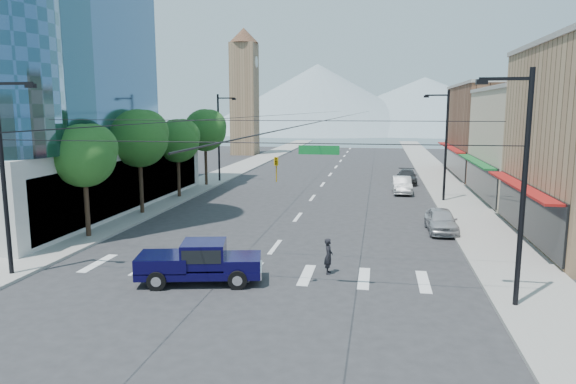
# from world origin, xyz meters

# --- Properties ---
(ground) EXTENTS (160.00, 160.00, 0.00)m
(ground) POSITION_xyz_m (0.00, 0.00, 0.00)
(ground) COLOR #28282B
(ground) RESTS_ON ground
(sidewalk_left) EXTENTS (4.00, 120.00, 0.15)m
(sidewalk_left) POSITION_xyz_m (-12.00, 40.00, 0.07)
(sidewalk_left) COLOR gray
(sidewalk_left) RESTS_ON ground
(sidewalk_right) EXTENTS (4.00, 120.00, 0.15)m
(sidewalk_right) POSITION_xyz_m (12.00, 40.00, 0.07)
(sidewalk_right) COLOR gray
(sidewalk_right) RESTS_ON ground
(shop_mid) EXTENTS (12.00, 14.00, 9.00)m
(shop_mid) POSITION_xyz_m (20.00, 24.00, 4.50)
(shop_mid) COLOR tan
(shop_mid) RESTS_ON ground
(shop_far) EXTENTS (12.00, 18.00, 10.00)m
(shop_far) POSITION_xyz_m (20.00, 40.00, 5.00)
(shop_far) COLOR brown
(shop_far) RESTS_ON ground
(clock_tower) EXTENTS (4.80, 4.80, 20.40)m
(clock_tower) POSITION_xyz_m (-16.50, 62.00, 10.64)
(clock_tower) COLOR #8C6B4C
(clock_tower) RESTS_ON ground
(mountain_left) EXTENTS (80.00, 80.00, 22.00)m
(mountain_left) POSITION_xyz_m (-15.00, 150.00, 11.00)
(mountain_left) COLOR gray
(mountain_left) RESTS_ON ground
(mountain_right) EXTENTS (90.00, 90.00, 18.00)m
(mountain_right) POSITION_xyz_m (20.00, 160.00, 9.00)
(mountain_right) COLOR gray
(mountain_right) RESTS_ON ground
(tree_near) EXTENTS (3.65, 3.64, 6.71)m
(tree_near) POSITION_xyz_m (-11.07, 6.10, 4.99)
(tree_near) COLOR black
(tree_near) RESTS_ON ground
(tree_midnear) EXTENTS (4.09, 4.09, 7.52)m
(tree_midnear) POSITION_xyz_m (-11.07, 13.10, 5.59)
(tree_midnear) COLOR black
(tree_midnear) RESTS_ON ground
(tree_midfar) EXTENTS (3.65, 3.64, 6.71)m
(tree_midfar) POSITION_xyz_m (-11.07, 20.10, 4.99)
(tree_midfar) COLOR black
(tree_midfar) RESTS_ON ground
(tree_far) EXTENTS (4.09, 4.09, 7.52)m
(tree_far) POSITION_xyz_m (-11.07, 27.10, 5.59)
(tree_far) COLOR black
(tree_far) RESTS_ON ground
(signal_rig) EXTENTS (21.80, 0.20, 9.00)m
(signal_rig) POSITION_xyz_m (0.19, -1.00, 4.64)
(signal_rig) COLOR black
(signal_rig) RESTS_ON ground
(lamp_pole_nw) EXTENTS (2.00, 0.25, 9.00)m
(lamp_pole_nw) POSITION_xyz_m (-10.67, 30.00, 4.94)
(lamp_pole_nw) COLOR black
(lamp_pole_nw) RESTS_ON ground
(lamp_pole_ne) EXTENTS (2.00, 0.25, 9.00)m
(lamp_pole_ne) POSITION_xyz_m (10.67, 22.00, 4.94)
(lamp_pole_ne) COLOR black
(lamp_pole_ne) RESTS_ON ground
(pickup_truck) EXTENTS (5.70, 3.02, 1.84)m
(pickup_truck) POSITION_xyz_m (-2.09, -0.29, 0.96)
(pickup_truck) COLOR #090734
(pickup_truck) RESTS_ON ground
(pedestrian) EXTENTS (0.45, 0.64, 1.66)m
(pedestrian) POSITION_xyz_m (3.35, 1.95, 0.83)
(pedestrian) COLOR black
(pedestrian) RESTS_ON ground
(parked_car_near) EXTENTS (1.87, 4.36, 1.47)m
(parked_car_near) POSITION_xyz_m (9.40, 11.23, 0.73)
(parked_car_near) COLOR #ADADB2
(parked_car_near) RESTS_ON ground
(parked_car_mid) EXTENTS (1.75, 4.60, 1.50)m
(parked_car_mid) POSITION_xyz_m (7.60, 25.93, 0.75)
(parked_car_mid) COLOR #BABABA
(parked_car_mid) RESTS_ON ground
(parked_car_far) EXTENTS (2.03, 4.81, 1.39)m
(parked_car_far) POSITION_xyz_m (8.36, 32.23, 0.69)
(parked_car_far) COLOR #303033
(parked_car_far) RESTS_ON ground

